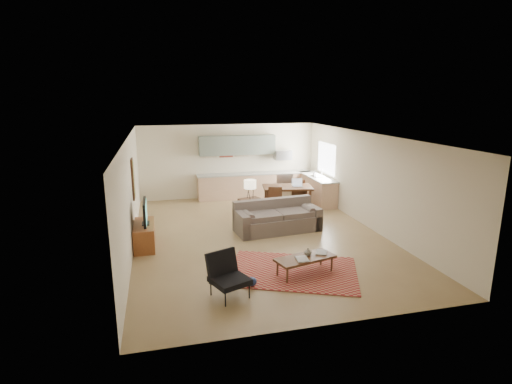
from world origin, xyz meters
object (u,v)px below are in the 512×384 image
object	(u,v)px
coffee_table	(305,265)
console_table	(250,210)
tv_credenza	(144,235)
armchair	(230,276)
sofa	(278,216)
dining_table	(287,198)

from	to	relation	value
coffee_table	console_table	distance (m)	3.81
tv_credenza	console_table	bearing A→B (deg)	23.21
coffee_table	armchair	distance (m)	1.84
sofa	tv_credenza	size ratio (longest dim) A/B	1.90
coffee_table	tv_credenza	world-z (taller)	tv_credenza
sofa	armchair	world-z (taller)	sofa
armchair	console_table	xyz separation A→B (m)	(1.41, 4.38, -0.05)
coffee_table	tv_credenza	xyz separation A→B (m)	(-3.34, 2.49, 0.10)
sofa	dining_table	bearing A→B (deg)	58.42
console_table	dining_table	distance (m)	1.79
sofa	tv_credenza	bearing A→B (deg)	179.30
coffee_table	armchair	bearing A→B (deg)	-176.00
armchair	dining_table	size ratio (longest dim) A/B	0.53
dining_table	coffee_table	bearing A→B (deg)	-93.74
sofa	tv_credenza	world-z (taller)	sofa
console_table	dining_table	bearing A→B (deg)	15.29
dining_table	armchair	bearing A→B (deg)	-108.28
sofa	coffee_table	bearing A→B (deg)	-101.18
sofa	dining_table	size ratio (longest dim) A/B	1.54
armchair	tv_credenza	bearing A→B (deg)	95.60
armchair	console_table	bearing A→B (deg)	50.03
coffee_table	dining_table	xyz separation A→B (m)	(1.18, 4.78, 0.21)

